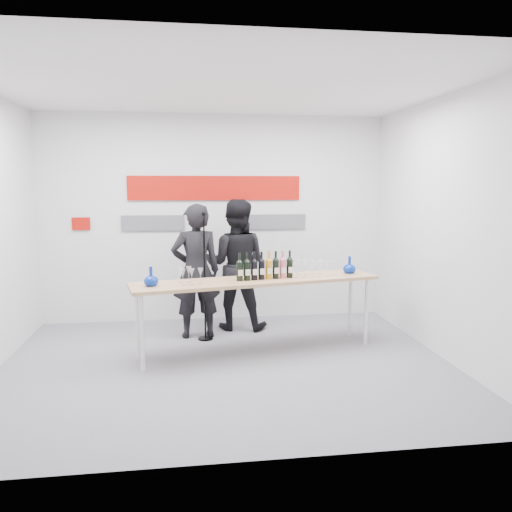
{
  "coord_description": "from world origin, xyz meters",
  "views": [
    {
      "loc": [
        -0.41,
        -5.35,
        1.99
      ],
      "look_at": [
        0.4,
        0.5,
        1.15
      ],
      "focal_mm": 35.0,
      "sensor_mm": 36.0,
      "label": 1
    }
  ],
  "objects_px": {
    "tasting_table": "(257,285)",
    "presenter_left": "(196,271)",
    "presenter_right": "(236,265)",
    "mic_stand": "(205,301)"
  },
  "relations": [
    {
      "from": "presenter_left",
      "to": "mic_stand",
      "type": "xyz_separation_m",
      "value": [
        0.11,
        -0.14,
        -0.37
      ]
    },
    {
      "from": "presenter_right",
      "to": "mic_stand",
      "type": "xyz_separation_m",
      "value": [
        -0.45,
        -0.48,
        -0.39
      ]
    },
    {
      "from": "tasting_table",
      "to": "presenter_right",
      "type": "bearing_deg",
      "value": 87.08
    },
    {
      "from": "presenter_left",
      "to": "mic_stand",
      "type": "distance_m",
      "value": 0.41
    },
    {
      "from": "tasting_table",
      "to": "presenter_left",
      "type": "bearing_deg",
      "value": 123.8
    },
    {
      "from": "tasting_table",
      "to": "presenter_left",
      "type": "height_order",
      "value": "presenter_left"
    },
    {
      "from": "presenter_right",
      "to": "tasting_table",
      "type": "bearing_deg",
      "value": 112.22
    },
    {
      "from": "mic_stand",
      "to": "presenter_right",
      "type": "bearing_deg",
      "value": 37.02
    },
    {
      "from": "presenter_left",
      "to": "mic_stand",
      "type": "relative_size",
      "value": 1.06
    },
    {
      "from": "presenter_left",
      "to": "presenter_right",
      "type": "relative_size",
      "value": 0.98
    }
  ]
}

